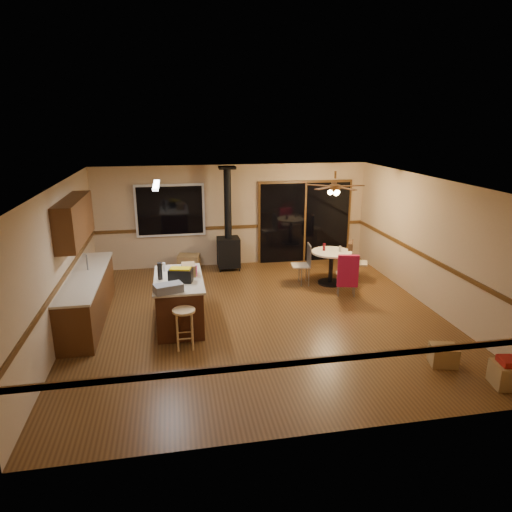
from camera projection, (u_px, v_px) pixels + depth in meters
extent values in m
plane|color=#583618|center=(259.00, 317.00, 8.83)|extent=(7.00, 7.00, 0.00)
plane|color=silver|center=(259.00, 183.00, 8.09)|extent=(7.00, 7.00, 0.00)
plane|color=tan|center=(233.00, 216.00, 11.76)|extent=(7.00, 0.00, 7.00)
plane|color=tan|center=(317.00, 338.00, 5.16)|extent=(7.00, 0.00, 7.00)
plane|color=tan|center=(60.00, 263.00, 7.85)|extent=(0.00, 7.00, 7.00)
plane|color=tan|center=(431.00, 244.00, 9.07)|extent=(0.00, 7.00, 7.00)
cube|color=black|center=(170.00, 210.00, 11.38)|extent=(1.72, 0.10, 1.32)
cube|color=black|center=(305.00, 223.00, 12.11)|extent=(2.52, 0.10, 2.10)
cube|color=#512D14|center=(88.00, 298.00, 8.62)|extent=(0.60, 3.00, 0.86)
cube|color=beige|center=(85.00, 276.00, 8.49)|extent=(0.64, 3.04, 0.04)
cube|color=#512D14|center=(74.00, 220.00, 8.37)|extent=(0.35, 2.00, 0.80)
cube|color=#411E10|center=(179.00, 302.00, 8.45)|extent=(0.80, 1.60, 0.86)
cube|color=beige|center=(178.00, 279.00, 8.32)|extent=(0.88, 1.68, 0.04)
cube|color=black|center=(229.00, 252.00, 11.54)|extent=(0.55, 0.50, 0.75)
cylinder|color=black|center=(228.00, 203.00, 11.18)|extent=(0.18, 0.18, 1.77)
cylinder|color=brown|center=(335.00, 187.00, 10.01)|extent=(0.24, 0.24, 0.10)
cylinder|color=brown|center=(335.00, 175.00, 9.94)|extent=(0.05, 0.05, 0.16)
sphere|color=#FFD88C|center=(335.00, 193.00, 10.05)|extent=(0.16, 0.16, 0.16)
cube|color=white|center=(156.00, 185.00, 8.07)|extent=(0.10, 1.20, 0.04)
cube|color=slate|center=(168.00, 288.00, 7.61)|extent=(0.52, 0.39, 0.15)
cube|color=black|center=(181.00, 276.00, 8.09)|extent=(0.46, 0.31, 0.23)
cube|color=gold|center=(180.00, 269.00, 8.06)|extent=(0.39, 0.27, 0.03)
cube|color=olive|center=(189.00, 270.00, 8.43)|extent=(0.25, 0.34, 0.22)
cylinder|color=black|center=(160.00, 271.00, 8.21)|extent=(0.11, 0.11, 0.31)
cylinder|color=#D84C8C|center=(195.00, 271.00, 8.40)|extent=(0.07, 0.07, 0.20)
cylinder|color=white|center=(164.00, 267.00, 8.65)|extent=(0.07, 0.07, 0.17)
cylinder|color=tan|center=(185.00, 329.00, 7.56)|extent=(0.50, 0.50, 0.69)
cylinder|color=#0B2A9E|center=(190.00, 328.00, 8.10)|extent=(0.34, 0.34, 0.24)
cylinder|color=black|center=(330.00, 283.00, 10.65)|extent=(0.57, 0.57, 0.04)
cylinder|color=black|center=(331.00, 268.00, 10.55)|extent=(0.10, 0.10, 0.70)
cylinder|color=beige|center=(332.00, 252.00, 10.44)|extent=(0.92, 0.92, 0.04)
cylinder|color=#590C14|center=(324.00, 247.00, 10.48)|extent=(0.08, 0.08, 0.17)
cylinder|color=beige|center=(340.00, 249.00, 10.40)|extent=(0.06, 0.06, 0.13)
cube|color=#BCAA8B|center=(301.00, 265.00, 10.50)|extent=(0.44, 0.44, 0.03)
cube|color=slate|center=(309.00, 255.00, 10.44)|extent=(0.08, 0.40, 0.50)
cube|color=#BCAA8B|center=(346.00, 274.00, 9.89)|extent=(0.48, 0.48, 0.03)
cube|color=slate|center=(348.00, 266.00, 9.63)|extent=(0.40, 0.12, 0.50)
cube|color=#A61330|center=(348.00, 271.00, 9.64)|extent=(0.45, 0.20, 0.70)
cube|color=#BCAA8B|center=(359.00, 263.00, 10.70)|extent=(0.53, 0.53, 0.03)
cube|color=slate|center=(351.00, 252.00, 10.67)|extent=(0.19, 0.38, 0.50)
cube|color=#332113|center=(350.00, 256.00, 10.70)|extent=(0.27, 0.44, 0.70)
cube|color=olive|center=(189.00, 263.00, 11.48)|extent=(0.61, 0.53, 0.42)
cube|color=olive|center=(509.00, 375.00, 6.51)|extent=(0.52, 0.46, 0.35)
cube|color=olive|center=(443.00, 355.00, 7.08)|extent=(0.46, 0.42, 0.32)
cube|color=maroon|center=(512.00, 361.00, 6.45)|extent=(0.37, 0.33, 0.09)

